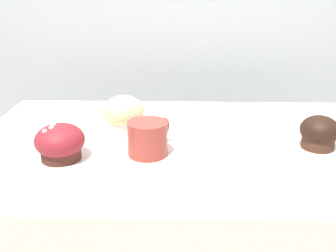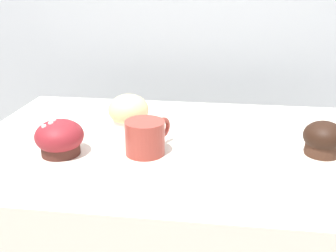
% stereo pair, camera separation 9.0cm
% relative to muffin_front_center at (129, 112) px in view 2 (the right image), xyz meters
% --- Properties ---
extents(wall_back, '(3.20, 0.10, 1.80)m').
position_rel_muffin_front_center_xyz_m(wall_back, '(0.15, 0.52, -0.03)').
color(wall_back, '#B2B7BC').
rests_on(wall_back, ground).
extents(muffin_front_center, '(0.10, 0.10, 0.09)m').
position_rel_muffin_front_center_xyz_m(muffin_front_center, '(0.00, 0.00, 0.00)').
color(muffin_front_center, white).
rests_on(muffin_front_center, display_counter).
extents(muffin_back_left, '(0.09, 0.09, 0.08)m').
position_rel_muffin_front_center_xyz_m(muffin_back_left, '(0.46, -0.11, -0.00)').
color(muffin_back_left, '#44281B').
rests_on(muffin_back_left, display_counter).
extents(muffin_back_right, '(0.11, 0.11, 0.08)m').
position_rel_muffin_front_center_xyz_m(muffin_back_right, '(-0.11, -0.18, -0.00)').
color(muffin_back_right, '#4B241D').
rests_on(muffin_back_right, display_counter).
extents(coffee_cup, '(0.09, 0.12, 0.08)m').
position_rel_muffin_front_center_xyz_m(coffee_cup, '(0.07, -0.15, -0.00)').
color(coffee_cup, '#99382D').
rests_on(coffee_cup, display_counter).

